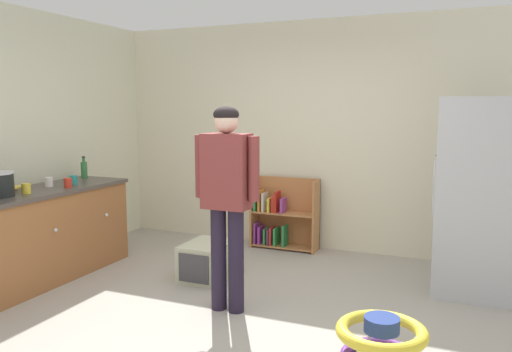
{
  "coord_description": "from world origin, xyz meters",
  "views": [
    {
      "loc": [
        1.62,
        -3.48,
        1.69
      ],
      "look_at": [
        -0.03,
        0.41,
        1.11
      ],
      "focal_mm": 35.43,
      "sensor_mm": 36.0,
      "label": 1
    }
  ],
  "objects_px": {
    "standing_person": "(227,190)",
    "banana_bunch": "(16,187)",
    "refrigerator": "(478,197)",
    "yellow_cup": "(26,189)",
    "teal_cup": "(73,180)",
    "kitchen_counter": "(31,238)",
    "green_glass_bottle": "(84,169)",
    "bookshelf": "(281,217)",
    "baby_walker": "(381,341)",
    "red_cup": "(68,183)",
    "pet_carrier": "(207,261)",
    "white_cup": "(49,182)"
  },
  "relations": [
    {
      "from": "kitchen_counter",
      "to": "teal_cup",
      "type": "distance_m",
      "value": 0.71
    },
    {
      "from": "bookshelf",
      "to": "banana_bunch",
      "type": "height_order",
      "value": "banana_bunch"
    },
    {
      "from": "teal_cup",
      "to": "kitchen_counter",
      "type": "bearing_deg",
      "value": -99.67
    },
    {
      "from": "refrigerator",
      "to": "standing_person",
      "type": "bearing_deg",
      "value": -146.58
    },
    {
      "from": "teal_cup",
      "to": "yellow_cup",
      "type": "bearing_deg",
      "value": -90.93
    },
    {
      "from": "refrigerator",
      "to": "standing_person",
      "type": "xyz_separation_m",
      "value": [
        -1.9,
        -1.25,
        0.13
      ]
    },
    {
      "from": "kitchen_counter",
      "to": "banana_bunch",
      "type": "xyz_separation_m",
      "value": [
        -0.18,
        0.02,
        0.48
      ]
    },
    {
      "from": "bookshelf",
      "to": "red_cup",
      "type": "relative_size",
      "value": 8.95
    },
    {
      "from": "pet_carrier",
      "to": "yellow_cup",
      "type": "bearing_deg",
      "value": -148.21
    },
    {
      "from": "baby_walker",
      "to": "pet_carrier",
      "type": "xyz_separation_m",
      "value": [
        -1.87,
        1.04,
        0.02
      ]
    },
    {
      "from": "yellow_cup",
      "to": "teal_cup",
      "type": "xyz_separation_m",
      "value": [
        0.01,
        0.59,
        0.0
      ]
    },
    {
      "from": "green_glass_bottle",
      "to": "red_cup",
      "type": "distance_m",
      "value": 0.69
    },
    {
      "from": "baby_walker",
      "to": "teal_cup",
      "type": "bearing_deg",
      "value": 166.92
    },
    {
      "from": "pet_carrier",
      "to": "red_cup",
      "type": "relative_size",
      "value": 5.81
    },
    {
      "from": "standing_person",
      "to": "pet_carrier",
      "type": "height_order",
      "value": "standing_person"
    },
    {
      "from": "kitchen_counter",
      "to": "bookshelf",
      "type": "bearing_deg",
      "value": 50.24
    },
    {
      "from": "baby_walker",
      "to": "yellow_cup",
      "type": "bearing_deg",
      "value": 177.13
    },
    {
      "from": "green_glass_bottle",
      "to": "kitchen_counter",
      "type": "bearing_deg",
      "value": -80.58
    },
    {
      "from": "bookshelf",
      "to": "pet_carrier",
      "type": "relative_size",
      "value": 1.54
    },
    {
      "from": "teal_cup",
      "to": "pet_carrier",
      "type": "bearing_deg",
      "value": 11.26
    },
    {
      "from": "yellow_cup",
      "to": "teal_cup",
      "type": "relative_size",
      "value": 1.0
    },
    {
      "from": "bookshelf",
      "to": "teal_cup",
      "type": "height_order",
      "value": "teal_cup"
    },
    {
      "from": "green_glass_bottle",
      "to": "teal_cup",
      "type": "height_order",
      "value": "green_glass_bottle"
    },
    {
      "from": "pet_carrier",
      "to": "white_cup",
      "type": "xyz_separation_m",
      "value": [
        -1.53,
        -0.48,
        0.77
      ]
    },
    {
      "from": "pet_carrier",
      "to": "white_cup",
      "type": "bearing_deg",
      "value": -162.69
    },
    {
      "from": "bookshelf",
      "to": "red_cup",
      "type": "bearing_deg",
      "value": -131.65
    },
    {
      "from": "kitchen_counter",
      "to": "green_glass_bottle",
      "type": "relative_size",
      "value": 8.93
    },
    {
      "from": "baby_walker",
      "to": "yellow_cup",
      "type": "xyz_separation_m",
      "value": [
        -3.27,
        0.16,
        0.79
      ]
    },
    {
      "from": "kitchen_counter",
      "to": "yellow_cup",
      "type": "height_order",
      "value": "yellow_cup"
    },
    {
      "from": "standing_person",
      "to": "green_glass_bottle",
      "type": "distance_m",
      "value": 2.31
    },
    {
      "from": "kitchen_counter",
      "to": "red_cup",
      "type": "distance_m",
      "value": 0.62
    },
    {
      "from": "bookshelf",
      "to": "green_glass_bottle",
      "type": "relative_size",
      "value": 3.46
    },
    {
      "from": "baby_walker",
      "to": "white_cup",
      "type": "bearing_deg",
      "value": 170.62
    },
    {
      "from": "bookshelf",
      "to": "baby_walker",
      "type": "height_order",
      "value": "bookshelf"
    },
    {
      "from": "baby_walker",
      "to": "pet_carrier",
      "type": "height_order",
      "value": "pet_carrier"
    },
    {
      "from": "pet_carrier",
      "to": "red_cup",
      "type": "distance_m",
      "value": 1.58
    },
    {
      "from": "baby_walker",
      "to": "teal_cup",
      "type": "relative_size",
      "value": 6.36
    },
    {
      "from": "kitchen_counter",
      "to": "bookshelf",
      "type": "xyz_separation_m",
      "value": [
        1.77,
        2.13,
        -0.08
      ]
    },
    {
      "from": "baby_walker",
      "to": "banana_bunch",
      "type": "height_order",
      "value": "banana_bunch"
    },
    {
      "from": "kitchen_counter",
      "to": "green_glass_bottle",
      "type": "bearing_deg",
      "value": 99.42
    },
    {
      "from": "refrigerator",
      "to": "yellow_cup",
      "type": "relative_size",
      "value": 18.74
    },
    {
      "from": "red_cup",
      "to": "bookshelf",
      "type": "bearing_deg",
      "value": 48.35
    },
    {
      "from": "pet_carrier",
      "to": "green_glass_bottle",
      "type": "height_order",
      "value": "green_glass_bottle"
    },
    {
      "from": "green_glass_bottle",
      "to": "yellow_cup",
      "type": "xyz_separation_m",
      "value": [
        0.23,
        -1.03,
        -0.05
      ]
    },
    {
      "from": "refrigerator",
      "to": "pet_carrier",
      "type": "height_order",
      "value": "refrigerator"
    },
    {
      "from": "red_cup",
      "to": "teal_cup",
      "type": "xyz_separation_m",
      "value": [
        -0.09,
        0.17,
        0.0
      ]
    },
    {
      "from": "standing_person",
      "to": "banana_bunch",
      "type": "bearing_deg",
      "value": -176.62
    },
    {
      "from": "baby_walker",
      "to": "teal_cup",
      "type": "height_order",
      "value": "teal_cup"
    },
    {
      "from": "baby_walker",
      "to": "red_cup",
      "type": "xyz_separation_m",
      "value": [
        -3.17,
        0.59,
        0.79
      ]
    },
    {
      "from": "baby_walker",
      "to": "yellow_cup",
      "type": "distance_m",
      "value": 3.37
    }
  ]
}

